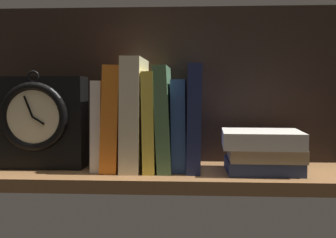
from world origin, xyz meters
TOP-DOWN VIEW (x-y plane):
  - ground_plane at (0.00, 0.00)cm, footprint 80.82×22.46cm
  - back_panel at (0.00, 10.63)cm, footprint 80.82×1.20cm
  - book_white_catcher at (-10.23, 1.68)cm, footprint 2.30×13.82cm
  - book_orange_pandolfini at (-7.32, 1.68)cm, footprint 4.07×15.81cm
  - book_cream_twain at (-3.51, 1.68)cm, footprint 4.14×16.71cm
  - book_yellow_seinlanguage at (-0.18, 1.68)cm, footprint 2.58×16.37cm
  - book_green_romantic at (2.60, 1.68)cm, footprint 3.68×16.24cm
  - book_blue_modern at (5.66, 1.68)cm, footprint 3.06×12.38cm
  - book_navy_bierce at (8.72, 1.68)cm, footprint 2.95×16.10cm
  - framed_clock at (-23.15, 0.27)cm, footprint 18.84×7.67cm
  - book_stack_side at (22.18, -1.83)cm, footprint 15.65×13.51cm

SIDE VIEW (x-z plane):
  - ground_plane at x=0.00cm, z-range -2.50..0.00cm
  - book_stack_side at x=22.18cm, z-range 0.16..8.32cm
  - book_white_catcher at x=-10.23cm, z-range -0.02..17.91cm
  - book_blue_modern at x=5.66cm, z-range -0.02..18.16cm
  - framed_clock at x=-23.15cm, z-range -0.35..19.62cm
  - book_yellow_seinlanguage at x=-0.18cm, z-range -0.02..19.62cm
  - book_green_romantic at x=2.60cm, z-range -0.05..20.83cm
  - book_orange_pandolfini at x=-7.32cm, z-range -0.06..20.90cm
  - book_navy_bierce at x=8.72cm, z-range -0.01..21.13cm
  - book_cream_twain at x=-3.51cm, z-range -0.03..22.50cm
  - back_panel at x=0.00cm, z-range 0.00..34.41cm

